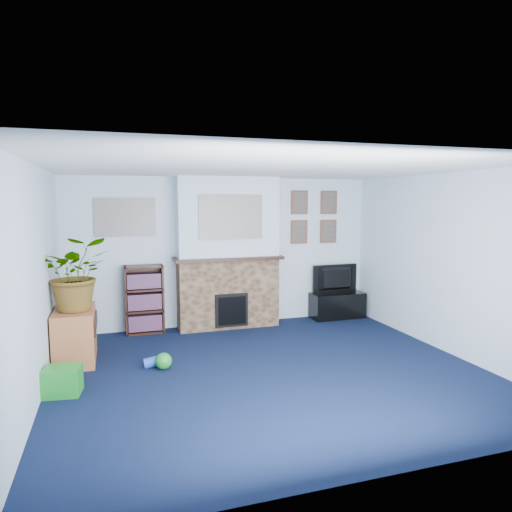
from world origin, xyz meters
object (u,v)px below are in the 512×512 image
object	(u,v)px
bookshelf	(144,301)
sideboard	(75,334)
tv_stand	(337,305)
television	(337,279)

from	to	relation	value
bookshelf	sideboard	xyz separation A→B (m)	(-0.93, -1.03, -0.15)
tv_stand	bookshelf	distance (m)	3.27
tv_stand	bookshelf	bearing A→B (deg)	178.66
tv_stand	television	world-z (taller)	television
tv_stand	bookshelf	world-z (taller)	bookshelf
television	tv_stand	bearing A→B (deg)	88.00
tv_stand	bookshelf	xyz separation A→B (m)	(-3.26, 0.08, 0.28)
tv_stand	television	size ratio (longest dim) A/B	1.10
tv_stand	sideboard	xyz separation A→B (m)	(-4.19, -0.95, 0.12)
television	sideboard	bearing A→B (deg)	11.07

